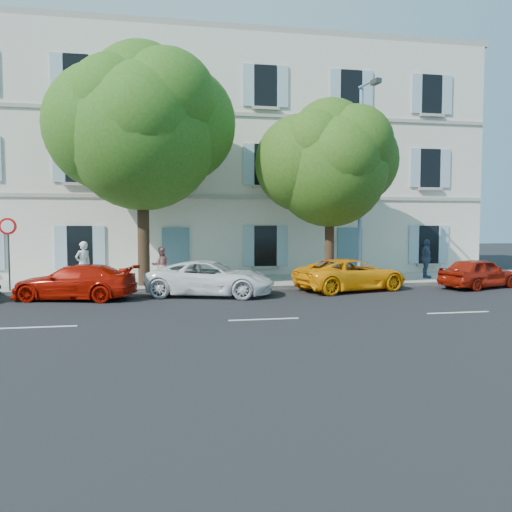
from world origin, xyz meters
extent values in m
plane|color=black|center=(0.00, 0.00, 0.00)|extent=(90.00, 90.00, 0.00)
cube|color=#A09E96|center=(0.00, 4.45, 0.07)|extent=(36.00, 4.50, 0.15)
cube|color=#9E998E|center=(0.00, 2.28, 0.08)|extent=(36.00, 0.16, 0.16)
cube|color=silver|center=(0.00, 10.20, 6.00)|extent=(28.00, 7.00, 12.00)
imported|color=#A41104|center=(-5.87, 0.83, 0.62)|extent=(4.60, 2.75, 1.25)
imported|color=white|center=(-1.04, 0.92, 0.66)|extent=(5.18, 3.50, 1.32)
imported|color=#FF9C0A|center=(4.66, 1.38, 0.64)|extent=(5.04, 3.27, 1.29)
imported|color=#951709|center=(10.19, 1.14, 0.64)|extent=(4.01, 2.65, 1.27)
cylinder|color=#3A2819|center=(-3.58, 3.45, 2.08)|extent=(0.48, 0.48, 3.85)
ellipsoid|color=#3A721D|center=(-3.58, 3.45, 6.31)|extent=(6.16, 6.16, 6.78)
cylinder|color=#3A2819|center=(4.24, 2.88, 1.66)|extent=(0.40, 0.40, 3.01)
ellipsoid|color=#3D6A1B|center=(4.24, 2.88, 5.00)|extent=(4.89, 4.89, 5.38)
cylinder|color=#383A3D|center=(-8.51, 2.55, 1.32)|extent=(0.06, 0.06, 2.34)
cylinder|color=red|center=(-8.51, 2.52, 2.59)|extent=(0.64, 0.05, 0.64)
cylinder|color=#7293BF|center=(5.58, 2.82, 4.31)|extent=(0.17, 0.17, 8.31)
cylinder|color=#7293BF|center=(5.58, 2.09, 8.46)|extent=(0.30, 1.46, 0.10)
cube|color=#383A3D|center=(5.58, 1.36, 8.31)|extent=(0.32, 0.50, 0.19)
imported|color=silver|center=(-6.00, 3.55, 1.06)|extent=(0.79, 0.76, 1.83)
imported|color=tan|center=(-2.88, 3.71, 0.93)|extent=(0.77, 0.61, 1.57)
imported|color=#43567B|center=(9.33, 3.85, 1.06)|extent=(0.65, 1.14, 1.83)
camera|label=1|loc=(-2.70, -17.59, 2.67)|focal=35.00mm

